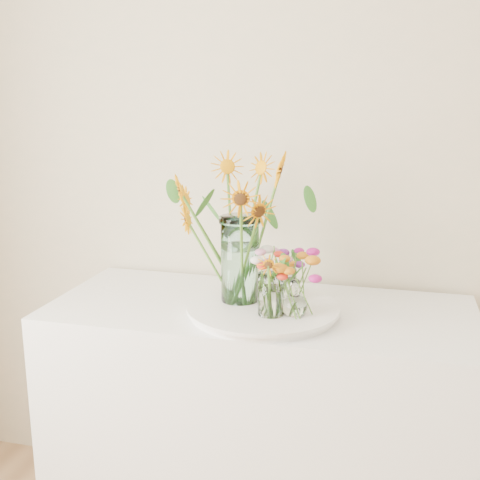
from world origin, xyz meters
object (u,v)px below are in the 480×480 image
(small_vase_b, at_px, (295,298))
(small_vase_a, at_px, (271,295))
(mason_jar, at_px, (240,259))
(small_vase_c, at_px, (287,284))
(counter, at_px, (259,428))
(tray, at_px, (263,311))

(small_vase_b, bearing_deg, small_vase_a, -163.27)
(mason_jar, xyz_separation_m, small_vase_c, (0.15, 0.06, -0.09))
(counter, height_order, mason_jar, mason_jar)
(small_vase_a, bearing_deg, small_vase_b, 16.73)
(counter, distance_m, small_vase_b, 0.56)
(small_vase_b, bearing_deg, counter, 137.56)
(mason_jar, bearing_deg, small_vase_c, 21.27)
(small_vase_b, bearing_deg, small_vase_c, 108.96)
(mason_jar, xyz_separation_m, small_vase_a, (0.13, -0.11, -0.07))
(mason_jar, distance_m, small_vase_b, 0.23)
(tray, height_order, mason_jar, mason_jar)
(counter, relative_size, small_vase_c, 13.34)
(mason_jar, bearing_deg, tray, -21.26)
(counter, bearing_deg, small_vase_b, -42.44)
(tray, xyz_separation_m, small_vase_a, (0.04, -0.07, 0.08))
(counter, height_order, small_vase_c, small_vase_c)
(small_vase_b, xyz_separation_m, small_vase_c, (-0.05, 0.14, -0.01))
(small_vase_a, relative_size, small_vase_b, 1.19)
(counter, xyz_separation_m, tray, (0.03, -0.07, 0.46))
(mason_jar, relative_size, small_vase_b, 2.48)
(counter, distance_m, mason_jar, 0.62)
(mason_jar, bearing_deg, counter, 31.64)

